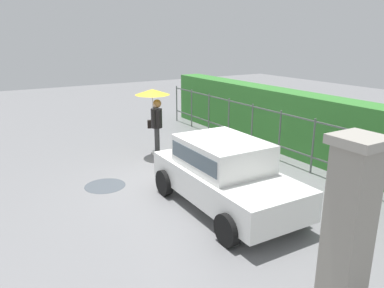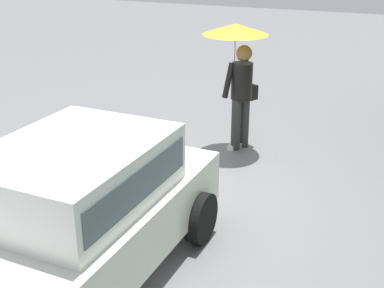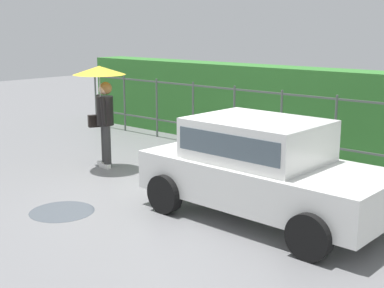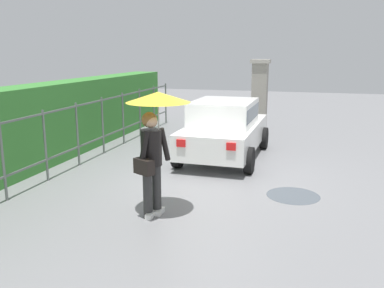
% 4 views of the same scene
% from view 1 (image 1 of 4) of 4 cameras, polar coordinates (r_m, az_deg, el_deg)
% --- Properties ---
extents(ground_plane, '(40.00, 40.00, 0.00)m').
position_cam_1_polar(ground_plane, '(9.31, -1.30, -6.20)').
color(ground_plane, slate).
extents(car, '(3.77, 1.92, 1.48)m').
position_cam_1_polar(car, '(7.90, 5.00, -4.21)').
color(car, white).
rests_on(car, ground).
extents(pedestrian, '(1.03, 1.03, 2.05)m').
position_cam_1_polar(pedestrian, '(11.22, -5.81, 5.69)').
color(pedestrian, '#333333').
rests_on(pedestrian, ground).
extents(gate_pillar, '(0.60, 0.60, 2.42)m').
position_cam_1_polar(gate_pillar, '(5.28, 22.95, -11.28)').
color(gate_pillar, gray).
rests_on(gate_pillar, ground).
extents(fence_section, '(12.42, 0.05, 1.50)m').
position_cam_1_polar(fence_section, '(11.09, 13.29, 1.61)').
color(fence_section, '#59605B').
rests_on(fence_section, ground).
extents(hedge_row, '(13.37, 0.90, 1.90)m').
position_cam_1_polar(hedge_row, '(11.74, 16.68, 2.77)').
color(hedge_row, '#387F33').
rests_on(hedge_row, ground).
extents(puddle_near, '(1.00, 1.00, 0.00)m').
position_cam_1_polar(puddle_near, '(9.46, -13.18, -6.26)').
color(puddle_near, '#4C545B').
rests_on(puddle_near, ground).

